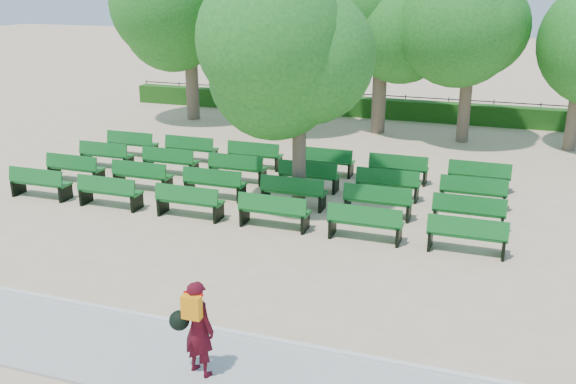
# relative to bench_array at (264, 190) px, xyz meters

# --- Properties ---
(ground) EXTENTS (120.00, 120.00, 0.00)m
(ground) POSITION_rel_bench_array_xyz_m (1.30, -1.71, -0.10)
(ground) COLOR tan
(paving) EXTENTS (30.00, 2.20, 0.06)m
(paving) POSITION_rel_bench_array_xyz_m (1.30, -9.11, -0.07)
(paving) COLOR #A8A8A3
(paving) RESTS_ON ground
(curb) EXTENTS (30.00, 0.12, 0.10)m
(curb) POSITION_rel_bench_array_xyz_m (1.30, -7.96, -0.05)
(curb) COLOR silver
(curb) RESTS_ON ground
(hedge) EXTENTS (26.00, 0.70, 0.90)m
(hedge) POSITION_rel_bench_array_xyz_m (1.30, 12.29, 0.35)
(hedge) COLOR #1B4D13
(hedge) RESTS_ON ground
(fence) EXTENTS (26.00, 0.10, 1.02)m
(fence) POSITION_rel_bench_array_xyz_m (1.30, 12.69, -0.10)
(fence) COLOR black
(fence) RESTS_ON ground
(tree_line) EXTENTS (21.80, 6.80, 7.04)m
(tree_line) POSITION_rel_bench_array_xyz_m (1.30, 8.29, -0.10)
(tree_line) COLOR #217020
(tree_line) RESTS_ON ground
(bench_array) EXTENTS (1.94, 0.72, 1.20)m
(bench_array) POSITION_rel_bench_array_xyz_m (0.00, 0.00, 0.00)
(bench_array) COLOR #116321
(bench_array) RESTS_ON ground
(tree_among) EXTENTS (4.63, 4.63, 6.19)m
(tree_among) POSITION_rel_bench_array_xyz_m (1.35, -0.61, 4.00)
(tree_among) COLOR brown
(tree_among) RESTS_ON ground
(person) EXTENTS (0.85, 0.58, 1.70)m
(person) POSITION_rel_bench_array_xyz_m (2.42, -9.30, 0.84)
(person) COLOR #440914
(person) RESTS_ON ground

